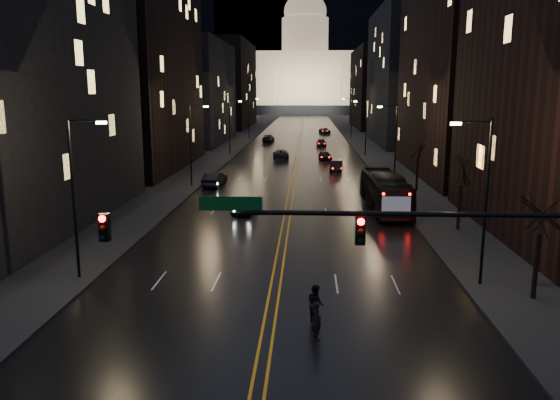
# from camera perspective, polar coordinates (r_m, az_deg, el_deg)

# --- Properties ---
(ground) EXTENTS (900.00, 900.00, 0.00)m
(ground) POSITION_cam_1_polar(r_m,az_deg,el_deg) (21.15, -2.06, -17.92)
(ground) COLOR black
(ground) RESTS_ON ground
(road) EXTENTS (20.00, 320.00, 0.02)m
(road) POSITION_cam_1_polar(r_m,az_deg,el_deg) (148.75, 2.26, 7.33)
(road) COLOR black
(road) RESTS_ON ground
(sidewalk_left) EXTENTS (8.00, 320.00, 0.16)m
(sidewalk_left) POSITION_cam_1_polar(r_m,az_deg,el_deg) (149.56, -3.16, 7.37)
(sidewalk_left) COLOR black
(sidewalk_left) RESTS_ON ground
(sidewalk_right) EXTENTS (8.00, 320.00, 0.16)m
(sidewalk_right) POSITION_cam_1_polar(r_m,az_deg,el_deg) (149.25, 7.68, 7.28)
(sidewalk_right) COLOR black
(sidewalk_right) RESTS_ON ground
(center_line) EXTENTS (0.62, 320.00, 0.01)m
(center_line) POSITION_cam_1_polar(r_m,az_deg,el_deg) (148.75, 2.26, 7.34)
(center_line) COLOR orange
(center_line) RESTS_ON road
(building_left_near) EXTENTS (12.00, 28.00, 22.00)m
(building_left_near) POSITION_cam_1_polar(r_m,az_deg,el_deg) (46.31, -26.93, 10.95)
(building_left_near) COLOR black
(building_left_near) RESTS_ON ground
(building_left_mid) EXTENTS (12.00, 30.00, 28.00)m
(building_left_mid) POSITION_cam_1_polar(r_m,az_deg,el_deg) (75.93, -14.91, 13.72)
(building_left_mid) COLOR black
(building_left_mid) RESTS_ON ground
(building_left_far) EXTENTS (12.00, 34.00, 20.00)m
(building_left_far) POSITION_cam_1_polar(r_m,az_deg,el_deg) (112.68, -8.88, 11.02)
(building_left_far) COLOR black
(building_left_far) RESTS_ON ground
(building_left_dist) EXTENTS (12.00, 40.00, 24.00)m
(building_left_dist) POSITION_cam_1_polar(r_m,az_deg,el_deg) (160.00, -5.37, 11.87)
(building_left_dist) COLOR black
(building_left_dist) RESTS_ON ground
(building_right_tall) EXTENTS (12.00, 30.00, 38.00)m
(building_right_tall) POSITION_cam_1_polar(r_m,az_deg,el_deg) (71.60, 19.49, 17.66)
(building_right_tall) COLOR black
(building_right_tall) RESTS_ON ground
(building_right_mid) EXTENTS (12.00, 34.00, 26.00)m
(building_right_mid) POSITION_cam_1_polar(r_m,az_deg,el_deg) (112.10, 13.13, 12.40)
(building_right_mid) COLOR black
(building_right_mid) RESTS_ON ground
(building_right_dist) EXTENTS (12.00, 40.00, 22.00)m
(building_right_dist) POSITION_cam_1_polar(r_m,az_deg,el_deg) (159.56, 10.05, 11.39)
(building_right_dist) COLOR black
(building_right_dist) RESTS_ON ground
(mountain_ridge) EXTENTS (520.00, 60.00, 130.00)m
(mountain_ridge) POSITION_cam_1_polar(r_m,az_deg,el_deg) (403.94, 8.78, 18.97)
(mountain_ridge) COLOR black
(mountain_ridge) RESTS_ON ground
(capitol) EXTENTS (90.00, 50.00, 58.50)m
(capitol) POSITION_cam_1_polar(r_m,az_deg,el_deg) (268.48, 2.59, 12.77)
(capitol) COLOR black
(capitol) RESTS_ON ground
(traffic_signal) EXTENTS (17.29, 0.45, 7.00)m
(traffic_signal) POSITION_cam_1_polar(r_m,az_deg,el_deg) (19.58, 15.38, -4.58)
(traffic_signal) COLOR black
(traffic_signal) RESTS_ON ground
(streetlamp_right_near) EXTENTS (2.13, 0.25, 9.00)m
(streetlamp_right_near) POSITION_cam_1_polar(r_m,az_deg,el_deg) (30.28, 20.45, 0.62)
(streetlamp_right_near) COLOR black
(streetlamp_right_near) RESTS_ON ground
(streetlamp_left_near) EXTENTS (2.13, 0.25, 9.00)m
(streetlamp_left_near) POSITION_cam_1_polar(r_m,az_deg,el_deg) (31.44, -20.52, 0.99)
(streetlamp_left_near) COLOR black
(streetlamp_left_near) RESTS_ON ground
(streetlamp_right_mid) EXTENTS (2.13, 0.25, 9.00)m
(streetlamp_right_mid) POSITION_cam_1_polar(r_m,az_deg,el_deg) (59.33, 11.82, 6.01)
(streetlamp_right_mid) COLOR black
(streetlamp_right_mid) RESTS_ON ground
(streetlamp_left_mid) EXTENTS (2.13, 0.25, 9.00)m
(streetlamp_left_mid) POSITION_cam_1_polar(r_m,az_deg,el_deg) (59.93, -9.18, 6.15)
(streetlamp_left_mid) COLOR black
(streetlamp_left_mid) RESTS_ON ground
(streetlamp_right_far) EXTENTS (2.13, 0.25, 9.00)m
(streetlamp_right_far) POSITION_cam_1_polar(r_m,az_deg,el_deg) (89.01, 8.87, 7.81)
(streetlamp_right_far) COLOR black
(streetlamp_right_far) RESTS_ON ground
(streetlamp_left_far) EXTENTS (2.13, 0.25, 9.00)m
(streetlamp_left_far) POSITION_cam_1_polar(r_m,az_deg,el_deg) (89.41, -5.18, 7.91)
(streetlamp_left_far) COLOR black
(streetlamp_left_far) RESTS_ON ground
(streetlamp_right_dist) EXTENTS (2.13, 0.25, 9.00)m
(streetlamp_right_dist) POSITION_cam_1_polar(r_m,az_deg,el_deg) (118.85, 7.39, 8.70)
(streetlamp_right_dist) COLOR black
(streetlamp_right_dist) RESTS_ON ground
(streetlamp_left_dist) EXTENTS (2.13, 0.25, 9.00)m
(streetlamp_left_dist) POSITION_cam_1_polar(r_m,az_deg,el_deg) (119.15, -3.16, 8.78)
(streetlamp_left_dist) COLOR black
(streetlamp_left_dist) RESTS_ON ground
(tree_right_near) EXTENTS (2.40, 2.40, 6.65)m
(tree_right_near) POSITION_cam_1_polar(r_m,az_deg,el_deg) (29.30, 25.61, -1.23)
(tree_right_near) COLOR black
(tree_right_near) RESTS_ON ground
(tree_right_mid) EXTENTS (2.40, 2.40, 6.65)m
(tree_right_mid) POSITION_cam_1_polar(r_m,az_deg,el_deg) (42.35, 18.42, 2.86)
(tree_right_mid) COLOR black
(tree_right_mid) RESTS_ON ground
(tree_right_far) EXTENTS (2.40, 2.40, 6.65)m
(tree_right_far) POSITION_cam_1_polar(r_m,az_deg,el_deg) (57.81, 14.25, 5.21)
(tree_right_far) COLOR black
(tree_right_far) RESTS_ON ground
(bus) EXTENTS (3.23, 11.82, 3.26)m
(bus) POSITION_cam_1_polar(r_m,az_deg,el_deg) (48.59, 10.94, 0.80)
(bus) COLOR black
(bus) RESTS_ON ground
(oncoming_car_a) EXTENTS (2.10, 4.50, 1.49)m
(oncoming_car_a) POSITION_cam_1_polar(r_m,az_deg,el_deg) (46.92, -3.75, -0.49)
(oncoming_car_a) COLOR black
(oncoming_car_a) RESTS_ON ground
(oncoming_car_b) EXTENTS (2.15, 5.01, 1.61)m
(oncoming_car_b) POSITION_cam_1_polar(r_m,az_deg,el_deg) (60.34, -6.84, 2.16)
(oncoming_car_b) COLOR black
(oncoming_car_b) RESTS_ON ground
(oncoming_car_c) EXTENTS (2.76, 5.24, 1.41)m
(oncoming_car_c) POSITION_cam_1_polar(r_m,az_deg,el_deg) (85.45, 0.08, 4.85)
(oncoming_car_c) COLOR black
(oncoming_car_c) RESTS_ON ground
(oncoming_car_d) EXTENTS (2.46, 5.34, 1.51)m
(oncoming_car_d) POSITION_cam_1_polar(r_m,az_deg,el_deg) (113.77, -1.23, 6.49)
(oncoming_car_d) COLOR black
(oncoming_car_d) RESTS_ON ground
(receding_car_a) EXTENTS (1.95, 4.40, 1.41)m
(receding_car_a) POSITION_cam_1_polar(r_m,az_deg,el_deg) (71.39, 5.91, 3.51)
(receding_car_a) COLOR black
(receding_car_a) RESTS_ON ground
(receding_car_b) EXTENTS (2.16, 4.32, 1.41)m
(receding_car_b) POSITION_cam_1_polar(r_m,az_deg,el_deg) (83.01, 4.73, 4.62)
(receding_car_b) COLOR black
(receding_car_b) RESTS_ON ground
(receding_car_c) EXTENTS (1.85, 4.48, 1.30)m
(receding_car_c) POSITION_cam_1_polar(r_m,az_deg,el_deg) (104.06, 4.34, 5.95)
(receding_car_c) COLOR black
(receding_car_c) RESTS_ON ground
(receding_car_d) EXTENTS (2.99, 5.40, 1.43)m
(receding_car_d) POSITION_cam_1_polar(r_m,az_deg,el_deg) (135.40, 4.70, 7.21)
(receding_car_d) COLOR black
(receding_car_d) RESTS_ON ground
(pedestrian_a) EXTENTS (0.61, 0.72, 1.69)m
(pedestrian_a) POSITION_cam_1_polar(r_m,az_deg,el_deg) (23.55, 3.86, -12.47)
(pedestrian_a) COLOR black
(pedestrian_a) RESTS_ON ground
(pedestrian_b) EXTENTS (0.80, 0.98, 1.77)m
(pedestrian_b) POSITION_cam_1_polar(r_m,az_deg,el_deg) (25.22, 3.72, -10.70)
(pedestrian_b) COLOR black
(pedestrian_b) RESTS_ON ground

